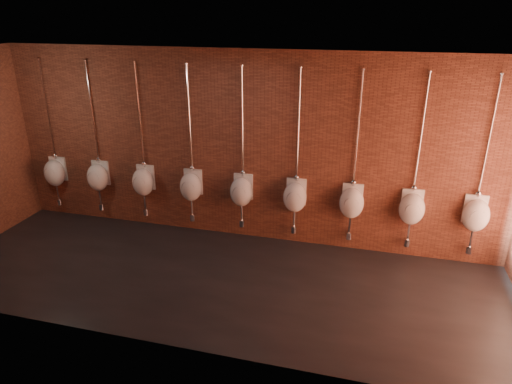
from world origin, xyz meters
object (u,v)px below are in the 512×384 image
Objects in this scene: urinal_0 at (55,172)px; urinal_7 at (412,208)px; urinal_5 at (295,196)px; urinal_8 at (476,214)px; urinal_4 at (242,191)px; urinal_2 at (143,181)px; urinal_3 at (191,186)px; urinal_6 at (352,202)px; urinal_1 at (98,176)px.

urinal_0 is 6.42m from urinal_7.
urinal_5 is 2.75m from urinal_8.
urinal_4 is at bearing 180.00° from urinal_8.
urinal_4 is at bearing 0.00° from urinal_2.
urinal_3 and urinal_6 have the same top height.
urinal_8 is at bearing 0.00° from urinal_4.
urinal_2 and urinal_6 have the same top height.
urinal_3 is 1.00× the size of urinal_4.
urinal_2 is 0.92m from urinal_3.
urinal_0 is 1.00× the size of urinal_4.
urinal_0 is at bearing 180.00° from urinal_2.
urinal_2 is 5.50m from urinal_8.
urinal_0 is 1.00× the size of urinal_7.
urinal_5 is (1.83, 0.00, 0.00)m from urinal_3.
urinal_6 is (4.58, 0.00, 0.00)m from urinal_1.
urinal_0 is at bearing 180.00° from urinal_7.
urinal_1 is 1.00× the size of urinal_2.
urinal_3 is 4.58m from urinal_8.
urinal_1 and urinal_8 have the same top height.
urinal_6 is at bearing 0.00° from urinal_2.
urinal_2 is at bearing 0.00° from urinal_0.
urinal_0 and urinal_3 have the same top height.
urinal_6 is at bearing 0.00° from urinal_3.
urinal_3 is at bearing 0.00° from urinal_1.
urinal_7 is at bearing 180.00° from urinal_8.
urinal_4 is 1.00× the size of urinal_5.
urinal_6 is (2.75, 0.00, 0.00)m from urinal_3.
urinal_7 is (4.58, 0.00, 0.00)m from urinal_2.
urinal_5 is at bearing 180.00° from urinal_7.
urinal_5 is at bearing 180.00° from urinal_8.
urinal_8 is (5.50, 0.00, 0.00)m from urinal_2.
urinal_0 is 4.58m from urinal_5.
urinal_5 is at bearing 180.00° from urinal_6.
urinal_1 and urinal_2 have the same top height.
urinal_2 and urinal_3 have the same top height.
urinal_2 is 1.00× the size of urinal_7.
urinal_6 is at bearing 180.00° from urinal_7.
urinal_7 is at bearing 0.00° from urinal_6.
urinal_5 is (0.92, 0.00, 0.00)m from urinal_4.
urinal_4 is at bearing 180.00° from urinal_5.
urinal_2 and urinal_8 have the same top height.
urinal_3 and urinal_7 have the same top height.
urinal_2 is at bearing 180.00° from urinal_6.
urinal_3 is 3.67m from urinal_7.
urinal_0 and urinal_4 have the same top height.
urinal_5 and urinal_7 have the same top height.
urinal_3 is 0.92m from urinal_4.
urinal_7 is at bearing 0.00° from urinal_1.
urinal_6 is 1.83m from urinal_8.
urinal_7 is 0.92m from urinal_8.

